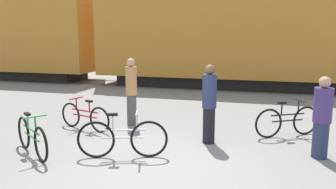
{
  "coord_description": "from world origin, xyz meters",
  "views": [
    {
      "loc": [
        1.88,
        -5.57,
        2.34
      ],
      "look_at": [
        -0.14,
        1.35,
        1.1
      ],
      "focal_mm": 35.0,
      "sensor_mm": 36.0,
      "label": 1
    }
  ],
  "objects": [
    {
      "name": "ground_plane",
      "position": [
        0.0,
        0.0,
        0.0
      ],
      "size": [
        80.0,
        80.0,
        0.0
      ],
      "primitive_type": "plane",
      "color": "gray"
    },
    {
      "name": "freight_train",
      "position": [
        -0.0,
        10.23,
        2.99
      ],
      "size": [
        38.04,
        2.81,
        5.64
      ],
      "color": "black",
      "rests_on": "ground_plane"
    },
    {
      "name": "rail_near",
      "position": [
        0.0,
        9.51,
        0.01
      ],
      "size": [
        50.04,
        0.07,
        0.01
      ],
      "primitive_type": "cube",
      "color": "#4C4238",
      "rests_on": "ground_plane"
    },
    {
      "name": "rail_far",
      "position": [
        0.0,
        10.95,
        0.01
      ],
      "size": [
        50.04,
        0.07,
        0.01
      ],
      "primitive_type": "cube",
      "color": "#4C4238",
      "rests_on": "ground_plane"
    },
    {
      "name": "bicycle_green",
      "position": [
        -2.55,
        -0.24,
        0.37
      ],
      "size": [
        1.48,
        1.01,
        0.87
      ],
      "color": "black",
      "rests_on": "ground_plane"
    },
    {
      "name": "bicycle_silver",
      "position": [
        -0.72,
        0.12,
        0.39
      ],
      "size": [
        1.72,
        0.62,
        0.93
      ],
      "color": "black",
      "rests_on": "ground_plane"
    },
    {
      "name": "bicycle_maroon",
      "position": [
        -2.49,
        1.72,
        0.35
      ],
      "size": [
        1.64,
        0.55,
        0.82
      ],
      "color": "black",
      "rests_on": "ground_plane"
    },
    {
      "name": "bicycle_black",
      "position": [
        2.5,
        2.55,
        0.38
      ],
      "size": [
        1.51,
        0.96,
        0.89
      ],
      "color": "black",
      "rests_on": "ground_plane"
    },
    {
      "name": "person_in_tan",
      "position": [
        -1.51,
        2.5,
        0.93
      ],
      "size": [
        0.3,
        0.3,
        1.82
      ],
      "rotation": [
        0.0,
        0.0,
        4.87
      ],
      "color": "#514C47",
      "rests_on": "ground_plane"
    },
    {
      "name": "person_in_navy",
      "position": [
        0.76,
        1.53,
        0.9
      ],
      "size": [
        0.32,
        0.32,
        1.78
      ],
      "rotation": [
        0.0,
        0.0,
        4.99
      ],
      "color": "black",
      "rests_on": "ground_plane"
    },
    {
      "name": "person_in_purple",
      "position": [
        3.03,
        1.23,
        0.81
      ],
      "size": [
        0.35,
        0.35,
        1.62
      ],
      "rotation": [
        0.0,
        0.0,
        0.29
      ],
      "color": "#283351",
      "rests_on": "ground_plane"
    }
  ]
}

